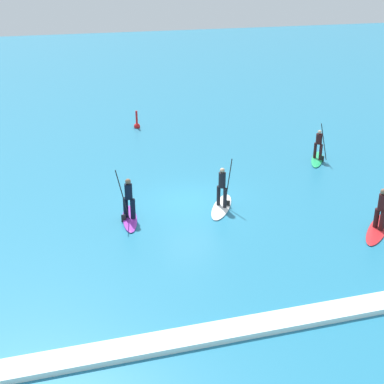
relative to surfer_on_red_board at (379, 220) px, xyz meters
The scene contains 7 objects.
ground_plane 8.14m from the surfer_on_red_board, 144.25° to the left, with size 120.00×120.00×0.00m, color teal.
surfer_on_red_board is the anchor object (origin of this frame).
surfer_on_white_board 6.68m from the surfer_on_red_board, 145.26° to the left, with size 2.01×2.80×2.32m.
surfer_on_purple_board 10.35m from the surfer_on_red_board, 158.76° to the left, with size 1.01×2.70×2.35m.
surfer_on_green_board 8.35m from the surfer_on_red_board, 79.28° to the left, with size 1.89×2.56×2.14m.
marker_buoy 18.29m from the surfer_on_red_board, 111.95° to the left, with size 0.41×0.41×1.23m.
wave_crest 8.08m from the surfer_on_red_board, 144.82° to the right, with size 23.74×0.90×0.18m, color white.
Camera 1 is at (-6.27, -21.96, 10.40)m, focal length 51.42 mm.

